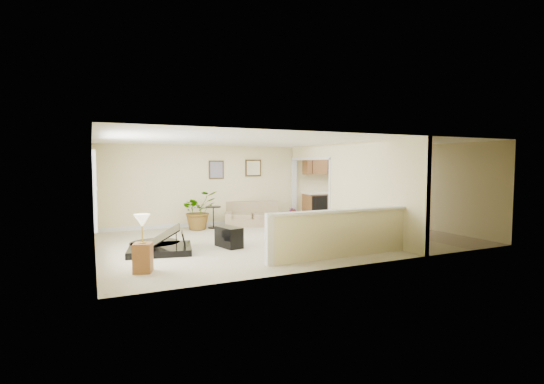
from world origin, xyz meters
name	(u,v)px	position (x,y,z in m)	size (l,w,h in m)	color
floor	(286,239)	(0.00, 0.00, 0.00)	(9.00, 9.00, 0.00)	#BEB593
back_wall	(244,185)	(0.00, 3.00, 1.25)	(9.00, 0.04, 2.50)	beige
front_wall	(357,200)	(0.00, -3.00, 1.25)	(9.00, 0.04, 2.50)	beige
left_wall	(94,196)	(-4.50, 0.00, 1.25)	(0.04, 6.00, 2.50)	beige
right_wall	(418,186)	(4.50, 0.00, 1.25)	(0.04, 6.00, 2.50)	beige
ceiling	(286,142)	(0.00, 0.00, 2.50)	(9.00, 6.00, 0.04)	white
kitchen_vinyl	(382,230)	(3.15, 0.00, 0.00)	(2.70, 6.00, 0.01)	gray
interior_partition	(339,189)	(1.80, 0.25, 1.22)	(0.18, 5.99, 2.50)	beige
pony_half_wall	(339,232)	(0.08, -2.30, 0.52)	(3.42, 0.22, 1.00)	beige
left_window	(94,188)	(-4.49, -0.50, 1.45)	(0.05, 2.15, 1.45)	white
wall_art_left	(216,170)	(-0.95, 2.97, 1.75)	(0.48, 0.04, 0.58)	#3B2B15
wall_mirror	(253,168)	(0.30, 2.97, 1.80)	(0.55, 0.04, 0.55)	#3B2B15
kitchen_cabinets	(331,194)	(3.19, 2.73, 0.87)	(2.36, 0.65, 2.33)	brown
piano	(157,228)	(-3.25, -0.18, 0.52)	(1.72, 1.74, 1.25)	black
piano_bench	(229,237)	(-1.67, -0.38, 0.24)	(0.36, 0.71, 0.47)	black
loveseat	(252,213)	(0.06, 2.51, 0.37)	(2.01, 1.51, 0.96)	tan
accent_table	(213,214)	(-1.22, 2.41, 0.42)	(0.45, 0.45, 0.66)	black
palm_plant	(198,211)	(-1.69, 2.36, 0.56)	(1.25, 1.16, 1.14)	black
small_plant	(293,217)	(1.45, 2.37, 0.20)	(0.27, 0.27, 0.48)	black
lamp_stand	(143,248)	(-3.74, -1.80, 0.44)	(0.39, 0.39, 1.04)	brown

